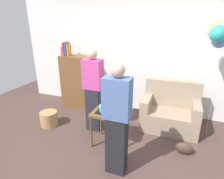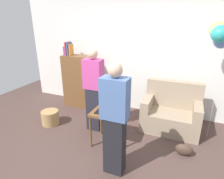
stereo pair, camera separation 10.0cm
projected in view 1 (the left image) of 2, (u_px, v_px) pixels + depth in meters
The scene contains 11 objects.
ground_plane at pixel (104, 159), 3.03m from camera, with size 8.00×8.00×0.00m, color #4C3833.
wall_back at pixel (137, 55), 4.37m from camera, with size 6.00×0.10×2.70m, color silver.
couch at pixel (170, 112), 3.83m from camera, with size 1.10×0.70×0.96m.
bookshelf at pixel (78, 81), 4.71m from camera, with size 0.80×0.36×1.62m.
side_table at pixel (107, 116), 3.26m from camera, with size 0.48×0.48×0.64m.
birthday_cake at pixel (107, 109), 3.21m from camera, with size 0.32×0.32×0.17m.
person_blowing_candles at pixel (93, 91), 3.60m from camera, with size 0.36×0.22×1.63m.
person_holding_cake at pixel (117, 121), 2.53m from camera, with size 0.36×0.22×1.63m.
wicker_basket at pixel (49, 118), 3.98m from camera, with size 0.36×0.36×0.30m, color #A88451.
handbag at pixel (184, 148), 3.13m from camera, with size 0.28×0.14×0.20m, color #473328.
balloon_bunch at pixel (221, 35), 3.09m from camera, with size 0.53×0.42×2.09m.
Camera 1 is at (0.99, -2.25, 2.11)m, focal length 30.16 mm.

